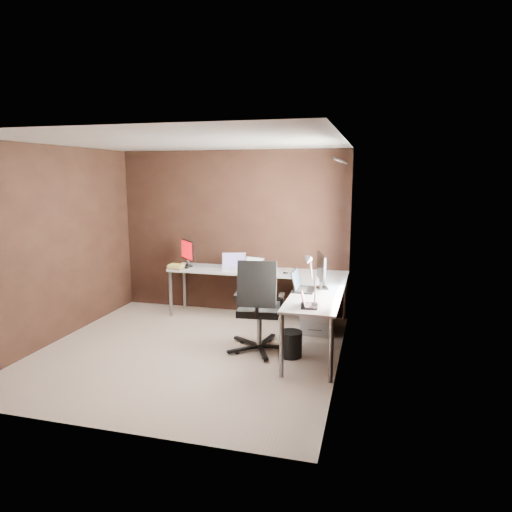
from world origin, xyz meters
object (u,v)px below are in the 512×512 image
Objects in this scene: monitor_right at (321,269)px; laptop_silver at (253,268)px; laptop_black_big at (301,286)px; monitor_left at (187,252)px; laptop_black_small at (307,303)px; drawer_pedestal at (318,310)px; wastebasket at (291,344)px; desk_lamp at (310,275)px; office_chair at (259,324)px; book_stack at (176,267)px; laptop_white at (234,266)px.

laptop_silver is at bearing 38.58° from monitor_right.
monitor_left is at bearing 63.66° from laptop_black_big.
drawer_pedestal is at bearing -6.81° from laptop_black_small.
desk_lamp is at bearing -53.51° from wastebasket.
office_chair is (-0.47, -0.27, -0.44)m from laptop_black_big.
drawer_pedestal is 1.01m from wastebasket.
drawer_pedestal is 2.21m from book_stack.
monitor_right is 1.35m from laptop_silver.
office_chair is at bearing 169.33° from wastebasket.
office_chair reaches higher than laptop_black_small.
office_chair is at bearing -78.00° from laptop_white.
office_chair is (-0.67, 0.43, -0.74)m from desk_lamp.
laptop_white is 1.35× the size of wastebasket.
laptop_black_big is 1.49× the size of book_stack.
laptop_black_small is (0.17, -0.69, -0.02)m from laptop_black_big.
drawer_pedestal is 0.81m from laptop_black_big.
drawer_pedestal is 0.84m from monitor_right.
monitor_left is at bearing 144.01° from wastebasket.
monitor_left is 2.71m from laptop_black_small.
laptop_silver is 1.33m from office_chair.
office_chair is at bearing -123.65° from drawer_pedestal.
book_stack is at bearing 47.75° from laptop_black_small.
laptop_white is at bearing 30.48° from laptop_black_small.
wastebasket is (-0.23, 0.34, -0.61)m from laptop_black_small.
wastebasket is (-0.28, -0.50, -0.82)m from monitor_right.
book_stack is (-1.16, -0.14, -0.01)m from laptop_silver.
monitor_right is 1.67× the size of wastebasket.
book_stack is at bearing 176.03° from drawer_pedestal.
monitor_left is at bearing 169.66° from drawer_pedestal.
drawer_pedestal is at bearing -3.34° from laptop_silver.
monitor_right is at bearing -15.84° from book_stack.
laptop_white is at bearing 129.98° from wastebasket.
laptop_black_small is at bearing -33.88° from book_stack.
laptop_silver is 1.31× the size of book_stack.
desk_lamp is at bearing -162.38° from laptop_black_big.
wastebasket is (1.97, -1.13, -0.61)m from book_stack.
monitor_left reaches higher than laptop_silver.
laptop_silver is (-1.09, 0.77, -0.20)m from monitor_right.
laptop_black_small reaches higher than book_stack.
laptop_silver is 0.29× the size of office_chair.
monitor_right is at bearing -12.04° from laptop_black_small.
laptop_black_small is 1.04× the size of book_stack.
monitor_left reaches higher than book_stack.
wastebasket is at bearing -101.13° from drawer_pedestal.
laptop_black_small is 0.49× the size of desk_lamp.
monitor_right reaches higher than office_chair.
monitor_right is at bearing -48.09° from laptop_white.
laptop_black_small is (0.04, -1.32, 0.47)m from drawer_pedestal.
book_stack is (-2.02, 0.79, -0.02)m from laptop_black_big.
laptop_silver is at bearing 6.68° from book_stack.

